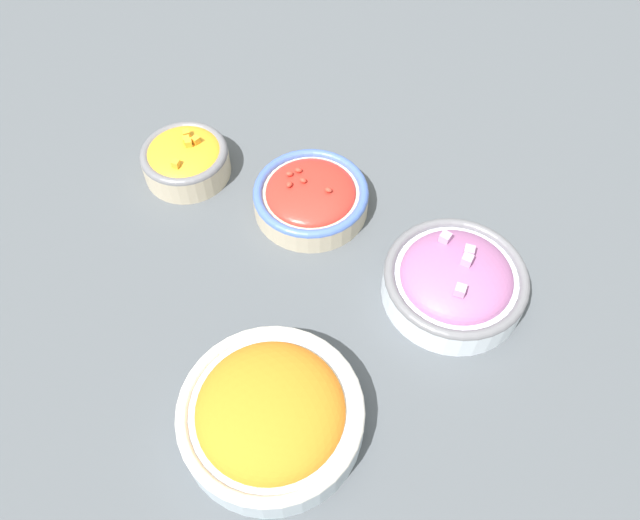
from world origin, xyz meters
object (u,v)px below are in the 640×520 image
(bowl_carrots, at_px, (271,413))
(bowl_squash, at_px, (185,158))
(bowl_red_onion, at_px, (455,280))
(bowl_cherry_tomatoes, at_px, (311,196))

(bowl_carrots, relative_size, bowl_squash, 1.63)
(bowl_red_onion, bearing_deg, bowl_squash, -140.40)
(bowl_red_onion, height_order, bowl_squash, bowl_red_onion)
(bowl_red_onion, xyz_separation_m, bowl_squash, (-0.29, -0.24, -0.00))
(bowl_red_onion, relative_size, bowl_carrots, 0.88)
(bowl_cherry_tomatoes, bearing_deg, bowl_squash, -130.76)
(bowl_cherry_tomatoes, xyz_separation_m, bowl_carrots, (0.26, -0.13, 0.01))
(bowl_carrots, bearing_deg, bowl_cherry_tomatoes, 152.38)
(bowl_squash, bearing_deg, bowl_carrots, -0.07)
(bowl_red_onion, height_order, bowl_cherry_tomatoes, bowl_red_onion)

